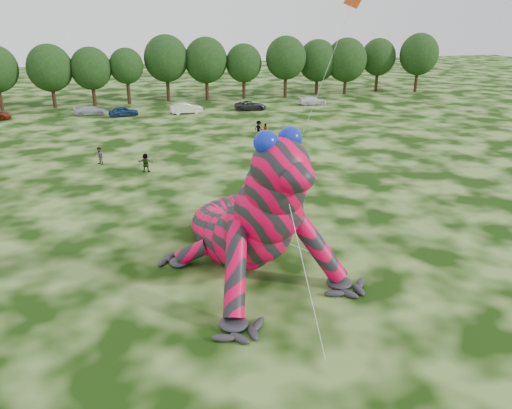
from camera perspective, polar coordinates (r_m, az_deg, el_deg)
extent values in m
plane|color=#16330A|center=(29.12, -13.36, -8.54)|extent=(240.00, 240.00, 0.00)
cube|color=#C73E18|center=(38.15, 11.07, 21.95)|extent=(1.60, 0.84, 1.17)
cylinder|color=silver|center=(39.83, 6.68, 11.43)|extent=(0.02, 0.02, 15.75)
cylinder|color=#382314|center=(42.87, 3.06, 2.18)|extent=(0.08, 0.08, 0.24)
imported|color=#ABAFB6|center=(76.42, -18.44, 10.16)|extent=(4.58, 2.09, 1.30)
imported|color=navy|center=(74.10, -14.91, 10.24)|extent=(4.33, 2.36, 1.40)
imported|color=silver|center=(74.42, -7.96, 10.84)|extent=(4.70, 1.93, 1.51)
imported|color=#252527|center=(76.33, -0.65, 11.24)|extent=(5.04, 2.85, 1.33)
imported|color=white|center=(81.23, 6.50, 11.72)|extent=(4.60, 2.24, 1.29)
imported|color=gray|center=(59.23, 1.07, 8.42)|extent=(0.93, 1.08, 1.74)
imported|color=gray|center=(47.74, -12.48, 4.70)|extent=(1.73, 0.97, 1.78)
imported|color=gray|center=(60.18, 0.32, 8.69)|extent=(1.25, 1.37, 1.85)
imported|color=gray|center=(51.18, -17.43, 5.31)|extent=(1.03, 1.06, 1.72)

